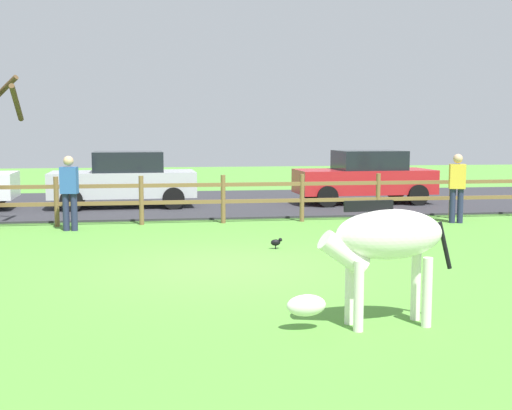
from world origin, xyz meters
The scene contains 9 objects.
ground_plane centered at (0.00, 0.00, 0.00)m, with size 60.00×60.00×0.00m, color #549338.
parking_asphalt centered at (0.00, 9.30, 0.03)m, with size 28.00×7.40×0.05m, color #2D2D33.
paddock_fence centered at (-0.49, 5.00, 0.65)m, with size 21.12×0.11×1.14m.
zebra centered at (1.39, -3.46, 0.93)m, with size 1.94×0.55×1.41m.
crow_on_grass centered at (1.09, 1.43, 0.13)m, with size 0.21×0.10×0.20m.
parked_car_silver centered at (-2.00, 8.35, 0.84)m, with size 4.06×2.00×1.56m.
parked_car_red centered at (5.01, 8.29, 0.84)m, with size 4.04×1.95×1.56m.
visitor_left_of_tree centered at (-2.97, 4.29, 0.91)m, with size 0.39×0.27×1.64m.
visitor_right_of_tree centered at (5.95, 4.21, 0.91)m, with size 0.41×0.31×1.64m.
Camera 1 is at (-1.03, -10.23, 2.15)m, focal length 45.54 mm.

